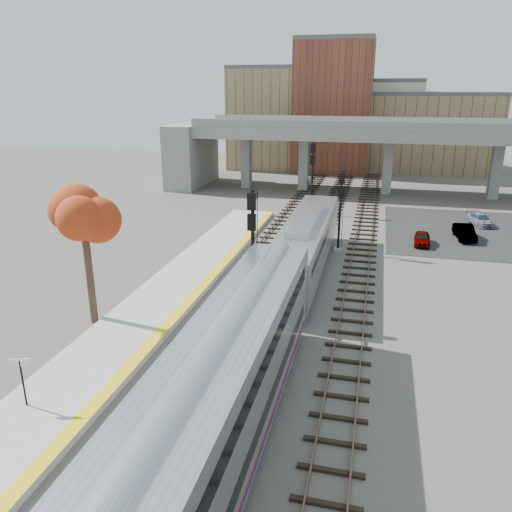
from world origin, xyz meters
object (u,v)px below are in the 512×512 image
at_px(locomotive, 306,243).
at_px(car_c, 480,220).
at_px(tree, 82,213).
at_px(car_b, 465,232).
at_px(signal_mast_mid, 340,213).
at_px(signal_mast_far, 312,177).
at_px(car_a, 422,238).
at_px(coach, 207,427).
at_px(signal_mast_near, 252,252).

xyz_separation_m(locomotive, car_c, (15.34, 17.62, -1.69)).
bearing_deg(tree, car_c, 47.84).
height_order(tree, car_b, tree).
bearing_deg(signal_mast_mid, signal_mast_far, 107.48).
xyz_separation_m(locomotive, signal_mast_mid, (2.00, 5.52, 1.15)).
bearing_deg(locomotive, signal_mast_mid, 70.09).
xyz_separation_m(signal_mast_far, tree, (-8.93, -30.04, 2.69)).
relative_size(locomotive, signal_mast_mid, 2.74).
bearing_deg(tree, signal_mast_mid, 52.56).
relative_size(signal_mast_far, car_b, 1.92).
xyz_separation_m(tree, car_a, (20.15, 20.71, -6.09)).
bearing_deg(coach, tree, 134.81).
height_order(coach, car_c, coach).
height_order(signal_mast_far, car_b, signal_mast_far).
height_order(locomotive, signal_mast_near, signal_mast_near).
height_order(coach, signal_mast_mid, signal_mast_mid).
height_order(locomotive, signal_mast_mid, signal_mast_mid).
bearing_deg(car_c, coach, -128.47).
height_order(coach, signal_mast_far, signal_mast_far).
height_order(signal_mast_far, car_c, signal_mast_far).
distance_m(locomotive, signal_mast_near, 8.53).
bearing_deg(signal_mast_near, car_b, 52.90).
relative_size(car_b, car_c, 1.07).
height_order(signal_mast_mid, car_b, signal_mast_mid).
distance_m(locomotive, car_a, 13.06).
bearing_deg(signal_mast_near, car_a, 57.03).
xyz_separation_m(signal_mast_near, car_a, (11.22, 17.29, -3.40)).
relative_size(signal_mast_far, car_c, 2.05).
height_order(coach, car_a, coach).
xyz_separation_m(coach, signal_mast_near, (-2.10, 14.52, 1.22)).
bearing_deg(car_c, signal_mast_far, 159.38).
distance_m(coach, car_a, 33.17).
relative_size(signal_mast_near, car_b, 1.92).
bearing_deg(tree, car_b, 44.22).
bearing_deg(car_c, signal_mast_mid, -155.39).
relative_size(signal_mast_mid, signal_mast_far, 0.89).
height_order(coach, car_b, coach).
bearing_deg(car_c, car_b, -129.69).
height_order(coach, tree, tree).
xyz_separation_m(locomotive, tree, (-11.03, -11.50, 4.43)).
relative_size(locomotive, tree, 2.11).
bearing_deg(signal_mast_mid, tree, -127.44).
xyz_separation_m(tree, car_b, (24.05, 23.41, -6.00)).
xyz_separation_m(signal_mast_mid, signal_mast_far, (-4.10, 13.02, 0.59)).
height_order(locomotive, car_a, locomotive).
bearing_deg(car_a, signal_mast_far, 143.63).
xyz_separation_m(locomotive, car_a, (9.12, 9.21, -1.66)).
height_order(signal_mast_far, tree, tree).
bearing_deg(car_b, coach, -115.74).
bearing_deg(tree, signal_mast_near, 20.96).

